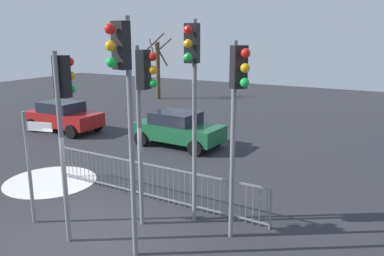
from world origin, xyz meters
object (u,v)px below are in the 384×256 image
(direction_sign_post, at_px, (31,162))
(car_red_far, at_px, (63,116))
(car_green_mid, at_px, (178,128))
(traffic_light_mid_left, at_px, (192,78))
(traffic_light_foreground_left, at_px, (64,105))
(traffic_light_mid_right, at_px, (144,97))
(bare_tree_left, at_px, (158,67))
(traffic_light_foreground_right, at_px, (237,98))
(traffic_light_rear_left, at_px, (124,88))

(direction_sign_post, bearing_deg, car_red_far, 118.25)
(car_green_mid, bearing_deg, traffic_light_mid_left, -53.24)
(traffic_light_foreground_left, relative_size, car_red_far, 1.14)
(traffic_light_mid_right, bearing_deg, car_red_far, -127.45)
(traffic_light_mid_left, height_order, traffic_light_mid_right, traffic_light_mid_left)
(direction_sign_post, height_order, car_green_mid, direction_sign_post)
(traffic_light_mid_left, relative_size, traffic_light_foreground_left, 1.16)
(bare_tree_left, bearing_deg, traffic_light_mid_right, -56.55)
(traffic_light_mid_right, bearing_deg, traffic_light_foreground_right, 95.77)
(traffic_light_mid_left, relative_size, traffic_light_rear_left, 1.00)
(traffic_light_foreground_right, bearing_deg, direction_sign_post, -34.66)
(traffic_light_foreground_right, bearing_deg, traffic_light_mid_left, -68.00)
(traffic_light_foreground_left, height_order, car_red_far, traffic_light_foreground_left)
(traffic_light_mid_left, relative_size, traffic_light_foreground_right, 1.10)
(traffic_light_foreground_right, distance_m, bare_tree_left, 20.99)
(direction_sign_post, xyz_separation_m, car_green_mid, (-0.55, 7.81, -0.85))
(direction_sign_post, distance_m, car_red_far, 10.03)
(traffic_light_foreground_right, relative_size, traffic_light_mid_right, 1.03)
(traffic_light_mid_left, bearing_deg, traffic_light_foreground_right, 158.08)
(car_red_far, xyz_separation_m, bare_tree_left, (-1.65, 10.71, 1.59))
(traffic_light_mid_right, relative_size, car_green_mid, 1.15)
(traffic_light_rear_left, relative_size, traffic_light_foreground_right, 1.10)
(traffic_light_mid_left, distance_m, traffic_light_foreground_left, 2.96)
(traffic_light_mid_right, relative_size, car_red_far, 1.16)
(car_red_far, bearing_deg, traffic_light_mid_right, -32.98)
(traffic_light_foreground_left, distance_m, direction_sign_post, 2.11)
(traffic_light_foreground_left, xyz_separation_m, car_red_far, (-8.26, 7.38, -2.42))
(traffic_light_foreground_left, distance_m, car_green_mid, 8.51)
(traffic_light_rear_left, relative_size, bare_tree_left, 1.05)
(traffic_light_mid_right, height_order, car_red_far, traffic_light_mid_right)
(direction_sign_post, xyz_separation_m, car_red_far, (-6.85, 7.27, -0.85))
(traffic_light_rear_left, xyz_separation_m, car_red_far, (-9.95, 7.37, -2.90))
(traffic_light_foreground_right, relative_size, traffic_light_foreground_left, 1.05)
(traffic_light_foreground_right, bearing_deg, car_green_mid, -103.68)
(bare_tree_left, bearing_deg, traffic_light_foreground_right, -50.94)
(traffic_light_foreground_right, bearing_deg, traffic_light_mid_right, -43.78)
(traffic_light_rear_left, relative_size, traffic_light_mid_right, 1.13)
(traffic_light_foreground_left, bearing_deg, traffic_light_mid_left, 42.87)
(direction_sign_post, bearing_deg, car_green_mid, 79.03)
(traffic_light_foreground_right, relative_size, car_red_far, 1.19)
(traffic_light_foreground_left, distance_m, traffic_light_mid_right, 1.79)
(car_red_far, bearing_deg, direction_sign_post, -47.16)
(traffic_light_mid_right, xyz_separation_m, direction_sign_post, (-2.53, -1.29, -1.63))
(traffic_light_rear_left, xyz_separation_m, traffic_light_foreground_right, (1.61, 1.80, -0.33))
(traffic_light_mid_left, xyz_separation_m, traffic_light_foreground_right, (1.28, -0.31, -0.33))
(traffic_light_foreground_right, height_order, traffic_light_mid_right, traffic_light_foreground_right)
(traffic_light_mid_left, height_order, bare_tree_left, traffic_light_mid_left)
(traffic_light_rear_left, bearing_deg, traffic_light_mid_left, -88.89)
(traffic_light_mid_right, bearing_deg, traffic_light_foreground_left, -43.69)
(car_red_far, bearing_deg, bare_tree_left, 98.30)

